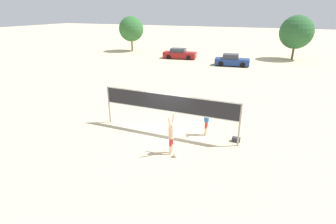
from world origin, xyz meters
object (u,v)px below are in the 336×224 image
volleyball (175,155)px  gear_bag (236,140)px  player_blocker (207,118)px  parked_car_mid (179,54)px  tree_left_cluster (296,32)px  tree_right_cluster (131,29)px  player_spiker (171,134)px  parked_car_near (232,61)px  volleyball_net (168,105)px

volleyball → gear_bag: (2.46, 2.76, 0.01)m
player_blocker → volleyball: player_blocker is taller
parked_car_mid → tree_left_cluster: tree_left_cluster is taller
parked_car_mid → tree_right_cluster: (-10.14, 3.81, 2.98)m
player_spiker → volleyball: bearing=-127.1°
volleyball → tree_right_cluster: size_ratio=0.04×
player_spiker → tree_right_cluster: (-19.32, 29.35, 2.56)m
parked_car_near → tree_left_cluster: 11.15m
volleyball → parked_car_mid: bearing=110.2°
parked_car_near → tree_left_cluster: size_ratio=0.73×
gear_bag → tree_right_cluster: bearing=129.5°
player_spiker → volleyball: player_spiker is taller
player_spiker → tree_right_cluster: 35.23m
volleyball → gear_bag: 3.70m
volleyball → parked_car_mid: 27.49m
volleyball_net → player_blocker: volleyball_net is taller
tree_right_cluster → player_blocker: bearing=-52.6°
parked_car_near → tree_right_cluster: tree_right_cluster is taller
parked_car_near → volleyball: bearing=-93.2°
parked_car_near → tree_right_cluster: size_ratio=0.78×
gear_bag → parked_car_mid: bearing=117.5°
player_spiker → tree_left_cluster: tree_left_cluster is taller
player_spiker → volleyball_net: bearing=26.7°
volleyball_net → tree_right_cluster: size_ratio=1.42×
gear_bag → tree_right_cluster: (-22.10, 26.83, 3.52)m
volleyball → tree_left_cluster: (5.64, 31.41, 3.64)m
volleyball_net → parked_car_near: 21.16m
volleyball_net → parked_car_mid: (-8.14, 23.46, -1.06)m
player_spiker → tree_left_cluster: (5.96, 31.16, 2.68)m
tree_left_cluster → tree_right_cluster: 25.35m
parked_car_near → tree_left_cluster: (7.18, 7.95, 3.10)m
player_blocker → tree_left_cluster: (4.92, 28.46, 2.70)m
volleyball_net → tree_left_cluster: tree_left_cluster is taller
player_blocker → volleyball_net: bearing=-73.5°
gear_bag → tree_left_cluster: 29.05m
parked_car_mid → tree_right_cluster: size_ratio=0.86×
volleyball → parked_car_mid: parked_car_mid is taller
tree_left_cluster → player_spiker: bearing=-100.8°
volleyball → tree_left_cluster: bearing=79.8°
volleyball_net → player_spiker: size_ratio=3.92×
tree_right_cluster → parked_car_mid: bearing=-20.6°
volleyball_net → player_spiker: 2.42m
volleyball → parked_car_near: size_ratio=0.05×
player_spiker → parked_car_near: 23.25m
volleyball_net → gear_bag: volleyball_net is taller
volleyball_net → tree_right_cluster: (-18.28, 27.27, 1.92)m
tree_left_cluster → gear_bag: bearing=-96.3°
parked_car_mid → tree_right_cluster: 11.23m
player_spiker → player_blocker: 2.89m
volleyball → tree_right_cluster: tree_right_cluster is taller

